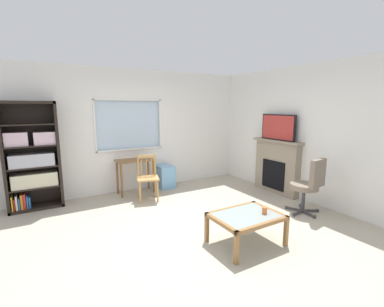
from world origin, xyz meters
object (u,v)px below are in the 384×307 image
(fireplace, at_px, (277,166))
(coffee_table, at_px, (246,219))
(plastic_drawer_unit, at_px, (165,177))
(wooden_chair, at_px, (148,177))
(office_chair, at_px, (309,183))
(tv, at_px, (278,127))
(desk_under_window, at_px, (135,166))
(sippy_cup, at_px, (265,210))
(bookshelf, at_px, (32,160))

(fireplace, bearing_deg, coffee_table, -146.64)
(plastic_drawer_unit, height_order, fireplace, fireplace)
(wooden_chair, bearing_deg, office_chair, -44.61)
(plastic_drawer_unit, bearing_deg, office_chair, -60.76)
(wooden_chair, bearing_deg, fireplace, -20.83)
(plastic_drawer_unit, relative_size, tv, 0.60)
(desk_under_window, xyz_separation_m, plastic_drawer_unit, (0.72, 0.05, -0.34))
(tv, relative_size, coffee_table, 0.95)
(fireplace, height_order, sippy_cup, fireplace)
(bookshelf, relative_size, fireplace, 1.64)
(desk_under_window, relative_size, wooden_chair, 0.89)
(tv, bearing_deg, office_chair, -110.55)
(wooden_chair, xyz_separation_m, office_chair, (2.15, -2.12, 0.09))
(wooden_chair, relative_size, office_chair, 0.90)
(sippy_cup, bearing_deg, tv, 38.82)
(desk_under_window, height_order, plastic_drawer_unit, desk_under_window)
(desk_under_window, xyz_separation_m, office_chair, (2.22, -2.63, -0.05))
(fireplace, distance_m, office_chair, 1.22)
(plastic_drawer_unit, bearing_deg, wooden_chair, -138.74)
(bookshelf, bearing_deg, wooden_chair, -17.67)
(desk_under_window, height_order, wooden_chair, wooden_chair)
(wooden_chair, height_order, plastic_drawer_unit, wooden_chair)
(desk_under_window, relative_size, office_chair, 0.80)
(fireplace, distance_m, tv, 0.85)
(sippy_cup, bearing_deg, coffee_table, 157.82)
(fireplace, xyz_separation_m, office_chair, (-0.44, -1.13, -0.03))
(bookshelf, xyz_separation_m, wooden_chair, (1.96, -0.63, -0.45))
(desk_under_window, height_order, sippy_cup, desk_under_window)
(plastic_drawer_unit, relative_size, fireplace, 0.44)
(plastic_drawer_unit, distance_m, sippy_cup, 3.02)
(bookshelf, distance_m, coffee_table, 3.91)
(fireplace, bearing_deg, tv, 180.00)
(wooden_chair, xyz_separation_m, sippy_cup, (0.75, -2.45, 0.00))
(bookshelf, xyz_separation_m, plastic_drawer_unit, (2.61, -0.06, -0.65))
(desk_under_window, distance_m, plastic_drawer_unit, 0.80)
(desk_under_window, distance_m, fireplace, 3.06)
(wooden_chair, height_order, office_chair, office_chair)
(tv, bearing_deg, coffee_table, -146.40)
(plastic_drawer_unit, xyz_separation_m, coffee_table, (-0.13, -2.92, 0.10))
(bookshelf, height_order, plastic_drawer_unit, bookshelf)
(bookshelf, distance_m, fireplace, 4.84)
(wooden_chair, xyz_separation_m, fireplace, (2.59, -0.98, 0.12))
(office_chair, relative_size, coffee_table, 1.10)
(tv, xyz_separation_m, sippy_cup, (-1.82, -1.47, -0.97))
(plastic_drawer_unit, xyz_separation_m, office_chair, (1.50, -2.68, 0.29))
(sippy_cup, bearing_deg, plastic_drawer_unit, 91.99)
(bookshelf, distance_m, tv, 4.84)
(wooden_chair, xyz_separation_m, tv, (2.57, -0.98, 0.97))
(tv, bearing_deg, fireplace, 0.00)
(wooden_chair, bearing_deg, sippy_cup, -73.00)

